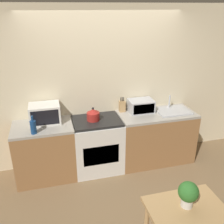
# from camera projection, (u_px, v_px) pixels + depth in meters

# --- Properties ---
(ground_plane) EXTENTS (16.00, 16.00, 0.00)m
(ground_plane) POSITION_uv_depth(u_px,v_px,m) (120.00, 192.00, 3.71)
(ground_plane) COLOR brown
(wall_back) EXTENTS (10.00, 0.06, 2.60)m
(wall_back) POSITION_uv_depth(u_px,v_px,m) (103.00, 88.00, 4.12)
(wall_back) COLOR beige
(wall_back) RESTS_ON ground_plane
(counter_left_run) EXTENTS (0.90, 0.62, 0.90)m
(counter_left_run) POSITION_uv_depth(u_px,v_px,m) (45.00, 152.00, 3.91)
(counter_left_run) COLOR olive
(counter_left_run) RESTS_ON ground_plane
(counter_right_run) EXTENTS (1.29, 0.62, 0.90)m
(counter_right_run) POSITION_uv_depth(u_px,v_px,m) (155.00, 137.00, 4.35)
(counter_right_run) COLOR olive
(counter_right_run) RESTS_ON ground_plane
(stove_range) EXTENTS (0.78, 0.62, 0.90)m
(stove_range) POSITION_uv_depth(u_px,v_px,m) (97.00, 145.00, 4.11)
(stove_range) COLOR silver
(stove_range) RESTS_ON ground_plane
(kettle) EXTENTS (0.20, 0.20, 0.22)m
(kettle) POSITION_uv_depth(u_px,v_px,m) (93.00, 115.00, 3.88)
(kettle) COLOR maroon
(kettle) RESTS_ON stove_range
(microwave) EXTENTS (0.45, 0.34, 0.29)m
(microwave) POSITION_uv_depth(u_px,v_px,m) (45.00, 114.00, 3.79)
(microwave) COLOR silver
(microwave) RESTS_ON counter_left_run
(bottle) EXTENTS (0.08, 0.08, 0.27)m
(bottle) POSITION_uv_depth(u_px,v_px,m) (33.00, 127.00, 3.47)
(bottle) COLOR navy
(bottle) RESTS_ON counter_left_run
(knife_block) EXTENTS (0.10, 0.09, 0.25)m
(knife_block) POSITION_uv_depth(u_px,v_px,m) (122.00, 106.00, 4.20)
(knife_block) COLOR tan
(knife_block) RESTS_ON counter_right_run
(toaster_oven) EXTENTS (0.41, 0.30, 0.21)m
(toaster_oven) POSITION_uv_depth(u_px,v_px,m) (141.00, 106.00, 4.20)
(toaster_oven) COLOR #ADAFB5
(toaster_oven) RESTS_ON counter_right_run
(sink_basin) EXTENTS (0.55, 0.42, 0.24)m
(sink_basin) POSITION_uv_depth(u_px,v_px,m) (173.00, 111.00, 4.24)
(sink_basin) COLOR #ADAFB5
(sink_basin) RESTS_ON counter_right_run
(dining_table) EXTENTS (0.75, 0.62, 0.78)m
(dining_table) POSITION_uv_depth(u_px,v_px,m) (188.00, 222.00, 2.39)
(dining_table) COLOR tan
(dining_table) RESTS_ON ground_plane
(potted_plant) EXTENTS (0.20, 0.20, 0.27)m
(potted_plant) POSITION_uv_depth(u_px,v_px,m) (188.00, 193.00, 2.35)
(potted_plant) COLOR beige
(potted_plant) RESTS_ON dining_table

